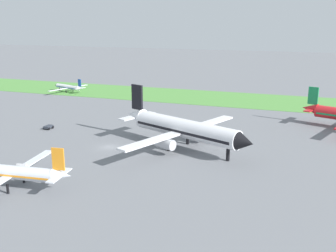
% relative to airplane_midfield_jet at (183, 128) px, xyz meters
% --- Properties ---
extents(ground_plane, '(600.00, 600.00, 0.00)m').
position_rel_airplane_midfield_jet_xyz_m(ground_plane, '(-15.62, -4.59, -4.55)').
color(ground_plane, slate).
extents(grass_taxiway_strip, '(360.00, 28.00, 0.08)m').
position_rel_airplane_midfield_jet_xyz_m(grass_taxiway_strip, '(-15.62, 59.53, -4.51)').
color(grass_taxiway_strip, '#549342').
rests_on(grass_taxiway_strip, ground_plane).
extents(airplane_midfield_jet, '(33.76, 33.98, 12.64)m').
position_rel_airplane_midfield_jet_xyz_m(airplane_midfield_jet, '(0.00, 0.00, 0.00)').
color(airplane_midfield_jet, white).
rests_on(airplane_midfield_jet, ground_plane).
extents(airplane_taxiing_turboprop, '(15.97, 18.49, 5.68)m').
position_rel_airplane_midfield_jet_xyz_m(airplane_taxiing_turboprop, '(-63.21, 52.03, -2.47)').
color(airplane_taxiing_turboprop, white).
rests_on(airplane_taxiing_turboprop, ground_plane).
extents(airplane_foreground_turboprop, '(21.95, 25.57, 7.67)m').
position_rel_airplane_midfield_jet_xyz_m(airplane_foreground_turboprop, '(-20.61, -29.87, -1.75)').
color(airplane_foreground_turboprop, silver).
rests_on(airplane_foreground_turboprop, ground_plane).
extents(baggage_cart_near_gate, '(1.76, 2.41, 0.90)m').
position_rel_airplane_midfield_jet_xyz_m(baggage_cart_near_gate, '(-37.69, 3.70, -3.98)').
color(baggage_cart_near_gate, '#2D333D').
rests_on(baggage_cart_near_gate, ground_plane).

